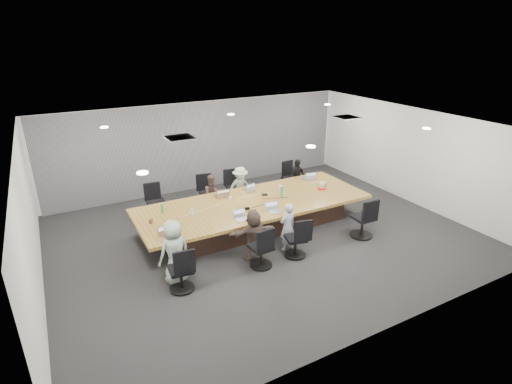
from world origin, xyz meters
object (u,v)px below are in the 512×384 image
person_4 (174,252)px  laptop_6 (275,212)px  laptop_1 (221,195)px  person_3 (296,178)px  canvas_bag (322,185)px  chair_3 (290,181)px  bottle_green_right (282,192)px  laptop_3 (307,178)px  person_1 (213,194)px  chair_7 (363,220)px  laptop_2 (249,190)px  stapler (246,209)px  conference_table (254,214)px  chair_1 (208,196)px  mug_brown (151,221)px  chair_2 (235,190)px  laptop_5 (242,220)px  bottle_clear (192,213)px  chair_0 (156,206)px  bottle_green_left (162,209)px  person_2 (240,188)px  person_6 (288,227)px  person_5 (253,235)px  snack_packet (322,189)px  chair_5 (261,250)px  chair_6 (296,241)px  laptop_4 (166,237)px  chair_4 (181,273)px

person_4 → laptop_6: size_ratio=4.11×
laptop_1 → person_3: bearing=-166.7°
laptop_1 → canvas_bag: size_ratio=1.33×
chair_3 → bottle_green_right: bearing=46.0°
laptop_1 → laptop_3: 2.81m
laptop_1 → chair_3: bearing=-160.0°
person_1 → chair_7: bearing=-48.7°
person_1 → laptop_1: size_ratio=3.23×
laptop_2 → person_4: person_4 is taller
bottle_green_right → stapler: (-1.21, -0.29, -0.11)m
chair_7 → laptop_6: 2.21m
conference_table → chair_1: (-0.59, 1.70, 0.01)m
chair_1 → mug_brown: (-2.06, -1.66, 0.38)m
chair_2 → chair_7: bearing=127.6°
laptop_5 → person_3: bearing=38.0°
person_3 → bottle_clear: size_ratio=6.04×
stapler → chair_0: bearing=142.8°
laptop_3 → bottle_green_left: (-4.48, -0.36, 0.11)m
chair_3 → person_2: person_2 is taller
person_6 → laptop_1: bearing=-78.4°
chair_2 → laptop_3: (1.95, -0.90, 0.33)m
person_2 → person_5: 2.88m
snack_packet → person_1: bearing=151.1°
chair_3 → stapler: size_ratio=4.31×
chair_1 → chair_3: chair_1 is taller
chair_5 → laptop_6: chair_5 is taller
chair_7 → bottle_green_left: size_ratio=3.54×
bottle_clear → stapler: size_ratio=1.12×
conference_table → chair_1: size_ratio=7.29×
chair_2 → person_2: person_2 is taller
chair_5 → laptop_6: (0.90, 0.90, 0.36)m
person_3 → mug_brown: (-4.87, -1.31, 0.20)m
laptop_2 → chair_5: bearing=56.9°
chair_1 → chair_6: bearing=112.6°
conference_table → bottle_green_left: size_ratio=24.28×
chair_6 → canvas_bag: 2.65m
chair_0 → canvas_bag: bearing=163.9°
conference_table → person_1: (-0.59, 1.35, 0.18)m
stapler → person_2: bearing=81.1°
laptop_2 → laptop_4: size_ratio=0.89×
chair_0 → laptop_3: (4.32, -0.90, 0.34)m
mug_brown → chair_7: bearing=-19.9°
laptop_5 → bottle_clear: size_ratio=1.55×
laptop_1 → snack_packet: bearing=163.2°
laptop_4 → stapler: (2.14, 0.46, 0.02)m
mug_brown → chair_1: bearing=38.8°
conference_table → laptop_3: size_ratio=17.57×
chair_5 → chair_6: 0.90m
chair_1 → chair_4: chair_1 is taller
chair_3 → person_1: bearing=2.2°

